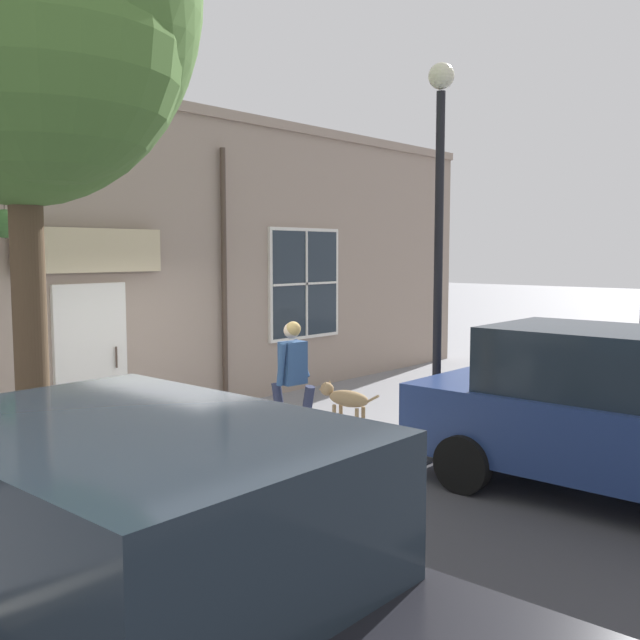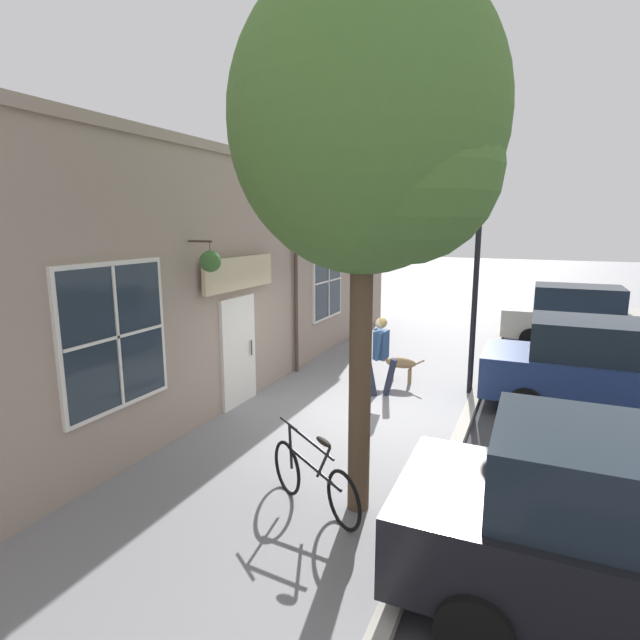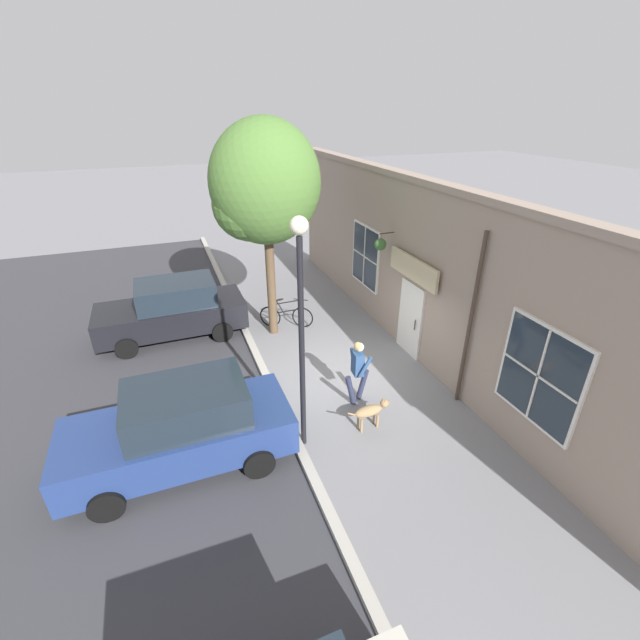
{
  "view_description": "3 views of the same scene",
  "coord_description": "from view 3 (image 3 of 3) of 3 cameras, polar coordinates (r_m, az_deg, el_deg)",
  "views": [
    {
      "loc": [
        6.64,
        -5.58,
        2.53
      ],
      "look_at": [
        -0.25,
        2.22,
        1.53
      ],
      "focal_mm": 40.0,
      "sensor_mm": 36.0,
      "label": 1
    },
    {
      "loc": [
        3.0,
        -8.21,
        3.44
      ],
      "look_at": [
        -1.28,
        1.47,
        1.4
      ],
      "focal_mm": 28.0,
      "sensor_mm": 36.0,
      "label": 2
    },
    {
      "loc": [
        3.95,
        8.67,
        6.47
      ],
      "look_at": [
        0.19,
        -1.3,
        1.01
      ],
      "focal_mm": 24.0,
      "sensor_mm": 36.0,
      "label": 3
    }
  ],
  "objects": [
    {
      "name": "ground_plane",
      "position": [
        11.52,
        3.2,
        -7.08
      ],
      "size": [
        90.0,
        90.0,
        0.0
      ],
      "primitive_type": "plane",
      "color": "gray"
    },
    {
      "name": "parked_car_nearest_curb",
      "position": [
        13.62,
        -19.0,
        1.34
      ],
      "size": [
        4.31,
        1.96,
        1.75
      ],
      "color": "black",
      "rests_on": "ground_plane"
    },
    {
      "name": "parked_car_mid_block",
      "position": [
        8.89,
        -17.98,
        -13.46
      ],
      "size": [
        4.31,
        1.96,
        1.75
      ],
      "color": "navy",
      "rests_on": "ground_plane"
    },
    {
      "name": "curb_and_road",
      "position": [
        10.97,
        -26.79,
        -12.35
      ],
      "size": [
        10.1,
        28.0,
        0.12
      ],
      "color": "#B2ADA3",
      "rests_on": "ground_plane"
    },
    {
      "name": "street_tree_by_curb",
      "position": [
        12.04,
        -7.78,
        16.99
      ],
      "size": [
        3.0,
        2.7,
        6.19
      ],
      "color": "brown",
      "rests_on": "ground_plane"
    },
    {
      "name": "pedestrian_walking",
      "position": [
        10.04,
        5.05,
        -6.25
      ],
      "size": [
        0.67,
        0.58,
        1.62
      ],
      "color": "#282D47",
      "rests_on": "ground_plane"
    },
    {
      "name": "street_lamp",
      "position": [
        7.66,
        -2.56,
        1.49
      ],
      "size": [
        0.32,
        0.32,
        4.83
      ],
      "color": "black",
      "rests_on": "ground_plane"
    },
    {
      "name": "storefront_facade",
      "position": [
        11.46,
        14.36,
        5.48
      ],
      "size": [
        0.95,
        18.0,
        4.8
      ],
      "color": "gray",
      "rests_on": "ground_plane"
    },
    {
      "name": "leaning_bicycle",
      "position": [
        13.67,
        -4.5,
        0.6
      ],
      "size": [
        1.54,
        0.88,
        1.01
      ],
      "color": "black",
      "rests_on": "ground_plane"
    },
    {
      "name": "dog_on_leash",
      "position": [
        9.61,
        6.81,
        -11.9
      ],
      "size": [
        1.07,
        0.29,
        0.67
      ],
      "color": "#997A51",
      "rests_on": "ground_plane"
    }
  ]
}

